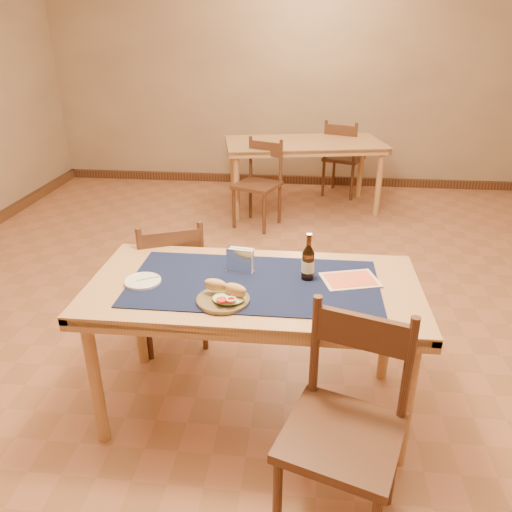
# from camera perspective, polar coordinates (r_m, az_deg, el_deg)

# --- Properties ---
(room) EXTENTS (6.04, 7.04, 2.84)m
(room) POSITION_cam_1_polar(r_m,az_deg,el_deg) (2.97, 1.48, 15.44)
(room) COLOR #996043
(room) RESTS_ON ground
(main_table) EXTENTS (1.60, 0.80, 0.75)m
(main_table) POSITION_cam_1_polar(r_m,az_deg,el_deg) (2.45, -0.25, -4.84)
(main_table) COLOR #B07F53
(main_table) RESTS_ON ground
(placemat) EXTENTS (1.20, 0.60, 0.01)m
(placemat) POSITION_cam_1_polar(r_m,az_deg,el_deg) (2.41, -0.25, -3.08)
(placemat) COLOR #0E1435
(placemat) RESTS_ON main_table
(baseboard) EXTENTS (6.00, 7.00, 0.10)m
(baseboard) POSITION_cam_1_polar(r_m,az_deg,el_deg) (3.45, 1.24, -7.24)
(baseboard) COLOR #4E301B
(baseboard) RESTS_ON ground
(back_table) EXTENTS (1.82, 1.16, 0.75)m
(back_table) POSITION_cam_1_polar(r_m,az_deg,el_deg) (5.58, 5.49, 12.08)
(back_table) COLOR #B07F53
(back_table) RESTS_ON ground
(chair_main_far) EXTENTS (0.53, 0.53, 0.87)m
(chair_main_far) POSITION_cam_1_polar(r_m,az_deg,el_deg) (3.13, -9.70, -2.76)
(chair_main_far) COLOR #4E301B
(chair_main_far) RESTS_ON ground
(chair_main_near) EXTENTS (0.54, 0.54, 0.93)m
(chair_main_near) POSITION_cam_1_polar(r_m,az_deg,el_deg) (2.06, 10.17, -18.48)
(chair_main_near) COLOR #4E301B
(chair_main_near) RESTS_ON ground
(chair_back_near) EXTENTS (0.52, 0.52, 0.87)m
(chair_back_near) POSITION_cam_1_polar(r_m,az_deg,el_deg) (5.09, 0.33, 8.44)
(chair_back_near) COLOR #4E301B
(chair_back_near) RESTS_ON ground
(chair_back_far) EXTENTS (0.54, 0.54, 0.90)m
(chair_back_far) POSITION_cam_1_polar(r_m,az_deg,el_deg) (6.13, 9.90, 11.09)
(chair_back_far) COLOR #4E301B
(chair_back_far) RESTS_ON ground
(sandwich_plate) EXTENTS (0.24, 0.24, 0.09)m
(sandwich_plate) POSITION_cam_1_polar(r_m,az_deg,el_deg) (2.24, -3.60, -4.65)
(sandwich_plate) COLOR brown
(sandwich_plate) RESTS_ON placemat
(side_plate) EXTENTS (0.18, 0.18, 0.01)m
(side_plate) POSITION_cam_1_polar(r_m,az_deg,el_deg) (2.47, -12.82, -2.79)
(side_plate) COLOR silver
(side_plate) RESTS_ON placemat
(fork) EXTENTS (0.11, 0.07, 0.00)m
(fork) POSITION_cam_1_polar(r_m,az_deg,el_deg) (2.48, -12.02, -2.47)
(fork) COLOR #73B965
(fork) RESTS_ON side_plate
(beer_bottle) EXTENTS (0.06, 0.06, 0.24)m
(beer_bottle) POSITION_cam_1_polar(r_m,az_deg,el_deg) (2.42, 5.96, -0.74)
(beer_bottle) COLOR #44240C
(beer_bottle) RESTS_ON placemat
(napkin_holder) EXTENTS (0.15, 0.07, 0.12)m
(napkin_holder) POSITION_cam_1_polar(r_m,az_deg,el_deg) (2.50, -1.82, -0.53)
(napkin_holder) COLOR silver
(napkin_holder) RESTS_ON placemat
(menu_card) EXTENTS (0.31, 0.26, 0.01)m
(menu_card) POSITION_cam_1_polar(r_m,az_deg,el_deg) (2.47, 10.70, -2.66)
(menu_card) COLOR beige
(menu_card) RESTS_ON placemat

